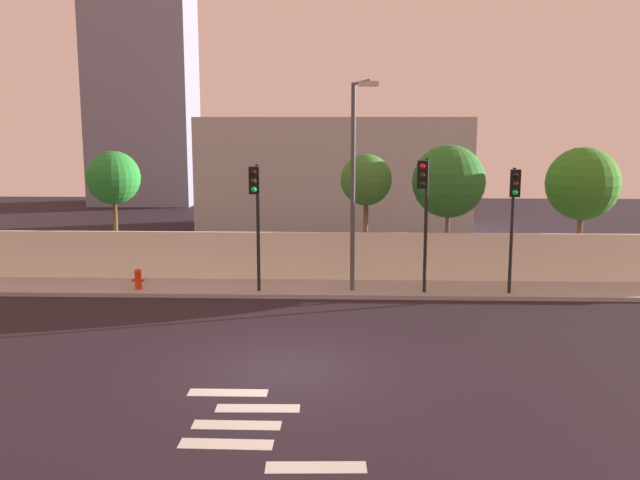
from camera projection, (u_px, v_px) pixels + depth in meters
ground_plane at (285, 370)px, 17.31m from camera, size 80.00×80.00×0.00m
sidewalk at (304, 289)px, 25.38m from camera, size 36.00×2.40×0.15m
perimeter_wall at (306, 256)px, 26.49m from camera, size 36.00×0.18×1.80m
crosswalk_marking at (242, 434)px, 13.71m from camera, size 3.95×4.72×0.01m
traffic_light_left at (424, 197)px, 23.17m from camera, size 0.56×1.83×4.70m
traffic_light_center at (514, 204)px, 23.40m from camera, size 0.43×1.23×4.38m
traffic_light_right at (256, 201)px, 23.52m from camera, size 0.35×1.56×4.47m
street_lamp_curbside at (355, 170)px, 23.86m from camera, size 0.84×2.25×7.23m
fire_hydrant at (138, 278)px, 24.96m from camera, size 0.44×0.26×0.75m
roadside_tree_leftmost at (113, 178)px, 27.13m from camera, size 2.08×2.08×4.97m
roadside_tree_midleft at (366, 181)px, 26.79m from camera, size 1.97×1.97×4.86m
roadside_tree_midright at (449, 181)px, 26.69m from camera, size 2.80×2.80×5.22m
roadside_tree_rightmost at (583, 184)px, 26.52m from camera, size 2.78×2.78×5.14m
low_building_distant at (334, 173)px, 39.90m from camera, size 14.96×6.00×6.33m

